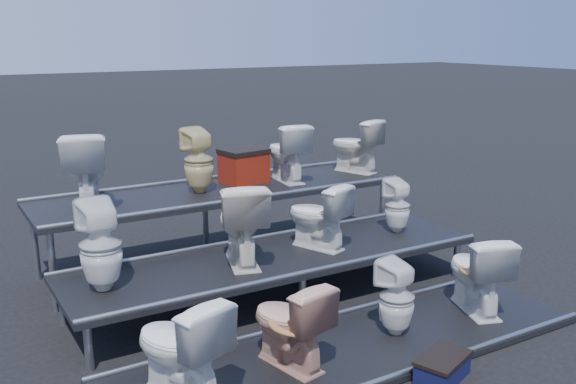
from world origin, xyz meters
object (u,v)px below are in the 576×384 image
toilet_1 (289,323)px  step_stool (442,369)px  toilet_7 (398,206)px  toilet_4 (100,246)px  toilet_8 (86,169)px  toilet_6 (318,216)px  toilet_11 (355,146)px  toilet_10 (287,152)px  toilet_3 (477,272)px  toilet_9 (199,160)px  toilet_5 (241,222)px  red_crate (244,168)px  toilet_0 (179,347)px  toilet_2 (397,297)px

toilet_1 → step_stool: 1.23m
toilet_7 → step_stool: toilet_7 is taller
step_stool → toilet_4: bearing=114.8°
toilet_8 → step_stool: toilet_8 is taller
toilet_6 → toilet_11: 1.97m
toilet_8 → toilet_10: bearing=-163.9°
toilet_6 → toilet_8: 2.40m
toilet_3 → toilet_6: bearing=-35.5°
toilet_9 → toilet_11: (2.16, 0.00, -0.02)m
toilet_1 → toilet_5: 1.39m
toilet_1 → toilet_6: toilet_6 is taller
red_crate → toilet_6: bearing=-95.7°
toilet_7 → toilet_11: toilet_11 is taller
toilet_9 → toilet_1: bearing=77.1°
toilet_6 → red_crate: bearing=-107.9°
toilet_6 → toilet_4: bearing=-20.9°
toilet_4 → toilet_6: bearing=178.5°
toilet_6 → toilet_9: size_ratio=0.93×
toilet_1 → red_crate: (1.03, 2.80, 0.62)m
toilet_8 → toilet_11: toilet_8 is taller
toilet_0 → toilet_1: bearing=161.6°
toilet_9 → toilet_3: bearing=117.7°
toilet_3 → red_crate: size_ratio=1.54×
toilet_1 → step_stool: toilet_1 is taller
toilet_8 → toilet_10: 2.37m
step_stool → toilet_10: bearing=59.7°
toilet_3 → toilet_6: toilet_6 is taller
toilet_3 → step_stool: 1.32m
toilet_1 → toilet_11: size_ratio=1.04×
toilet_0 → toilet_6: 2.42m
toilet_1 → toilet_5: size_ratio=0.89×
toilet_1 → red_crate: size_ratio=1.45×
toilet_0 → toilet_5: 1.78m
toilet_4 → toilet_8: toilet_8 is taller
toilet_0 → toilet_8: 2.72m
toilet_0 → toilet_5: bearing=-149.6°
toilet_8 → red_crate: size_ratio=1.60×
toilet_6 → toilet_11: toilet_11 is taller
toilet_6 → toilet_9: (-0.74, 1.30, 0.43)m
toilet_6 → toilet_2: bearing=67.7°
toilet_3 → toilet_8: bearing=-22.9°
toilet_8 → toilet_11: size_ratio=1.15×
toilet_7 → red_crate: size_ratio=1.21×
red_crate → toilet_7: bearing=-61.7°
toilet_0 → toilet_3: toilet_0 is taller
toilet_2 → toilet_9: toilet_9 is taller
toilet_8 → toilet_0: bearing=105.3°
toilet_4 → toilet_5: 1.32m
toilet_5 → toilet_8: (-1.11, 1.30, 0.39)m
toilet_6 → toilet_7: 1.05m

